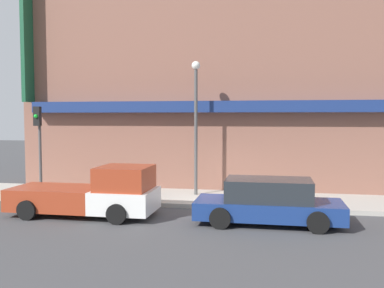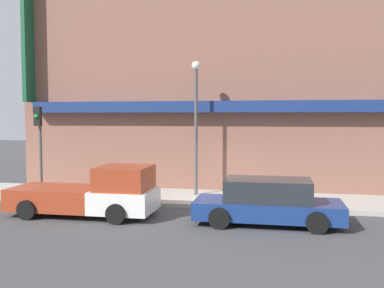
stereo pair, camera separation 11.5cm
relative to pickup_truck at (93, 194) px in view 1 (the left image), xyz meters
name	(u,v)px [view 1 (the left image)]	position (x,y,z in m)	size (l,w,h in m)	color
ground_plane	(216,210)	(4.12, 1.77, -0.77)	(80.00, 80.00, 0.00)	#424244
sidewalk	(222,199)	(4.12, 3.43, -0.69)	(36.00, 3.32, 0.17)	#ADA89E
building	(229,72)	(4.11, 6.57, 4.83)	(19.80, 3.80, 11.23)	brown
pickup_truck	(93,194)	(0.00, 0.00, 0.00)	(5.14, 2.16, 1.78)	white
parked_car	(268,202)	(6.05, 0.00, -0.06)	(4.73, 2.02, 1.47)	navy
fire_hydrant	(104,191)	(-0.54, 2.25, -0.31)	(0.20, 0.20, 0.60)	red
street_lamp	(196,112)	(2.98, 3.81, 2.90)	(0.36, 0.36, 5.62)	#4C4C4C
traffic_light	(39,135)	(-3.45, 2.42, 1.96)	(0.28, 0.42, 3.73)	#4C4C4C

